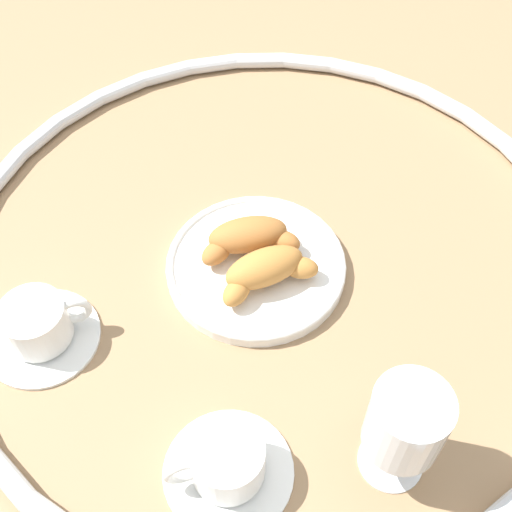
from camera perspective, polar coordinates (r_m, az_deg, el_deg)
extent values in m
plane|color=#997551|center=(0.87, 1.17, 0.01)|extent=(2.20, 2.20, 0.00)
torus|color=silver|center=(0.86, 1.18, 0.50)|extent=(0.82, 0.82, 0.02)
cylinder|color=white|center=(0.84, 0.00, -0.94)|extent=(0.23, 0.23, 0.01)
torus|color=white|center=(0.84, 0.00, -0.64)|extent=(0.23, 0.23, 0.01)
ellipsoid|color=#AD6B33|center=(0.83, -0.70, 1.83)|extent=(0.11, 0.08, 0.04)
ellipsoid|color=#AD6B33|center=(0.83, -3.38, 0.31)|extent=(0.05, 0.04, 0.03)
ellipsoid|color=#AD6B33|center=(0.84, 2.34, 1.28)|extent=(0.05, 0.05, 0.03)
ellipsoid|color=#BC7A38|center=(0.80, 0.72, -0.98)|extent=(0.10, 0.06, 0.04)
ellipsoid|color=#BC7A38|center=(0.79, -1.66, -3.05)|extent=(0.05, 0.05, 0.03)
ellipsoid|color=#BC7A38|center=(0.81, 3.82, -0.99)|extent=(0.05, 0.05, 0.03)
cylinder|color=white|center=(0.72, -2.37, -17.86)|extent=(0.14, 0.14, 0.01)
cylinder|color=white|center=(0.69, -2.45, -17.00)|extent=(0.08, 0.08, 0.05)
cylinder|color=#937A60|center=(0.67, -2.52, -16.34)|extent=(0.07, 0.07, 0.01)
torus|color=white|center=(0.69, -6.25, -17.85)|extent=(0.04, 0.02, 0.04)
cylinder|color=white|center=(0.83, -17.77, -6.55)|extent=(0.14, 0.14, 0.01)
cylinder|color=white|center=(0.81, -18.30, -5.42)|extent=(0.08, 0.08, 0.05)
cylinder|color=#937A60|center=(0.79, -18.69, -4.56)|extent=(0.07, 0.07, 0.01)
torus|color=white|center=(0.80, -15.22, -4.56)|extent=(0.04, 0.02, 0.04)
cylinder|color=white|center=(0.74, 11.38, -16.73)|extent=(0.07, 0.07, 0.01)
cylinder|color=white|center=(0.71, 11.77, -15.86)|extent=(0.01, 0.01, 0.05)
cylinder|color=white|center=(0.65, 12.76, -13.62)|extent=(0.08, 0.08, 0.08)
cylinder|color=gold|center=(0.66, 12.64, -13.90)|extent=(0.07, 0.07, 0.06)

